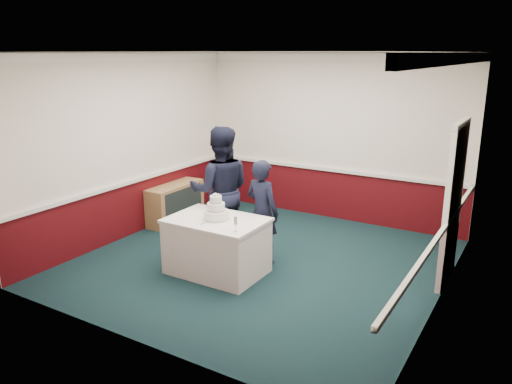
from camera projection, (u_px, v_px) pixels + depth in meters
The scene contains 9 objects.
ground at pixel (261, 262), 7.39m from camera, with size 5.00×5.00×0.00m, color #142C31.
room_shell at pixel (287, 125), 7.32m from camera, with size 5.00×5.00×3.00m.
sideboard at pixel (175, 203), 9.08m from camera, with size 0.41×1.20×0.70m.
cake_table at pixel (217, 245), 6.95m from camera, with size 1.32×0.92×0.79m.
wedding_cake at pixel (216, 211), 6.81m from camera, with size 0.35×0.35×0.36m.
cake_knife at pixel (206, 223), 6.69m from camera, with size 0.01×0.22×0.01m, color silver.
champagne_flute at pixel (236, 221), 6.33m from camera, with size 0.05×0.05×0.21m.
person_man at pixel (220, 190), 7.56m from camera, with size 0.95×0.74×1.95m, color black.
person_woman at pixel (262, 212), 7.23m from camera, with size 0.56×0.37×1.54m, color black.
Camera 1 is at (3.45, -5.90, 2.99)m, focal length 35.00 mm.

